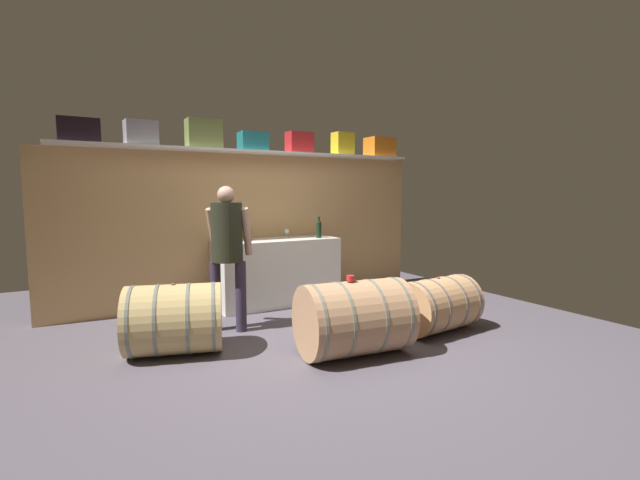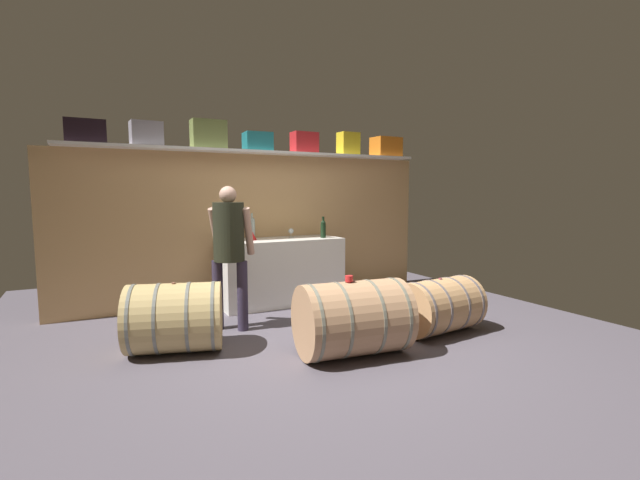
# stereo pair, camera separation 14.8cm
# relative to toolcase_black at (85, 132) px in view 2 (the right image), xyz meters

# --- Properties ---
(ground_plane) EXTENTS (6.25, 7.52, 0.02)m
(ground_plane) POSITION_rel_toolcase_black_xyz_m (1.98, -1.47, -2.11)
(ground_plane) COLOR #534D57
(back_wall_panel) EXTENTS (5.05, 0.10, 1.94)m
(back_wall_panel) POSITION_rel_toolcase_black_xyz_m (1.98, 0.15, -1.13)
(back_wall_panel) COLOR tan
(back_wall_panel) RESTS_ON ground
(high_shelf_board) EXTENTS (4.64, 0.40, 0.03)m
(high_shelf_board) POSITION_rel_toolcase_black_xyz_m (1.98, 0.00, -0.14)
(high_shelf_board) COLOR white
(high_shelf_board) RESTS_ON back_wall_panel
(toolcase_black) EXTENTS (0.41, 0.28, 0.25)m
(toolcase_black) POSITION_rel_toolcase_black_xyz_m (0.00, 0.00, 0.00)
(toolcase_black) COLOR black
(toolcase_black) RESTS_ON high_shelf_board
(toolcase_grey) EXTENTS (0.36, 0.24, 0.28)m
(toolcase_grey) POSITION_rel_toolcase_black_xyz_m (0.62, 0.00, 0.01)
(toolcase_grey) COLOR gray
(toolcase_grey) RESTS_ON high_shelf_board
(toolcase_olive) EXTENTS (0.41, 0.24, 0.35)m
(toolcase_olive) POSITION_rel_toolcase_black_xyz_m (1.33, 0.00, 0.05)
(toolcase_olive) COLOR olive
(toolcase_olive) RESTS_ON high_shelf_board
(toolcase_teal) EXTENTS (0.36, 0.31, 0.24)m
(toolcase_teal) POSITION_rel_toolcase_black_xyz_m (1.96, 0.00, -0.01)
(toolcase_teal) COLOR #1D757E
(toolcase_teal) RESTS_ON high_shelf_board
(toolcase_red) EXTENTS (0.35, 0.22, 0.28)m
(toolcase_red) POSITION_rel_toolcase_black_xyz_m (2.63, 0.00, 0.01)
(toolcase_red) COLOR red
(toolcase_red) RESTS_ON high_shelf_board
(toolcase_yellow) EXTENTS (0.29, 0.21, 0.32)m
(toolcase_yellow) POSITION_rel_toolcase_black_xyz_m (3.32, 0.00, 0.03)
(toolcase_yellow) COLOR yellow
(toolcase_yellow) RESTS_ON high_shelf_board
(toolcase_orange) EXTENTS (0.41, 0.29, 0.28)m
(toolcase_orange) POSITION_rel_toolcase_black_xyz_m (3.98, 0.00, 0.02)
(toolcase_orange) COLOR orange
(toolcase_orange) RESTS_ON high_shelf_board
(work_cabinet) EXTENTS (1.58, 0.62, 0.85)m
(work_cabinet) POSITION_rel_toolcase_black_xyz_m (2.17, -0.22, -1.68)
(work_cabinet) COLOR white
(work_cabinet) RESTS_ON ground
(wine_bottle_dark) EXTENTS (0.07, 0.07, 0.28)m
(wine_bottle_dark) POSITION_rel_toolcase_black_xyz_m (2.73, -0.35, -1.13)
(wine_bottle_dark) COLOR black
(wine_bottle_dark) RESTS_ON work_cabinet
(wine_bottle_clear) EXTENTS (0.08, 0.08, 0.33)m
(wine_bottle_clear) POSITION_rel_toolcase_black_xyz_m (1.87, 0.01, -1.11)
(wine_bottle_clear) COLOR #AAC0BD
(wine_bottle_clear) RESTS_ON work_cabinet
(wine_glass) EXTENTS (0.07, 0.07, 0.12)m
(wine_glass) POSITION_rel_toolcase_black_xyz_m (2.37, -0.10, -1.17)
(wine_glass) COLOR white
(wine_glass) RESTS_ON work_cabinet
(red_funnel) EXTENTS (0.11, 0.11, 0.11)m
(red_funnel) POSITION_rel_toolcase_black_xyz_m (1.81, -0.19, -1.20)
(red_funnel) COLOR red
(red_funnel) RESTS_ON work_cabinet
(wine_barrel_near) EXTENTS (1.02, 0.77, 0.68)m
(wine_barrel_near) POSITION_rel_toolcase_black_xyz_m (2.03, -2.24, -1.76)
(wine_barrel_near) COLOR tan
(wine_barrel_near) RESTS_ON ground
(wine_barrel_far) EXTENTS (0.88, 0.64, 0.57)m
(wine_barrel_far) POSITION_rel_toolcase_black_xyz_m (3.16, -2.11, -1.82)
(wine_barrel_far) COLOR tan
(wine_barrel_far) RESTS_ON ground
(wine_barrel_flank) EXTENTS (0.97, 0.84, 0.64)m
(wine_barrel_flank) POSITION_rel_toolcase_black_xyz_m (0.64, -1.43, -1.78)
(wine_barrel_flank) COLOR tan
(wine_barrel_flank) RESTS_ON ground
(tasting_cup) EXTENTS (0.07, 0.07, 0.05)m
(tasting_cup) POSITION_rel_toolcase_black_xyz_m (1.99, -2.24, -1.40)
(tasting_cup) COLOR red
(tasting_cup) RESTS_ON wine_barrel_near
(winemaker_pouring) EXTENTS (0.50, 0.47, 1.51)m
(winemaker_pouring) POSITION_rel_toolcase_black_xyz_m (1.27, -1.01, -1.17)
(winemaker_pouring) COLOR #32293E
(winemaker_pouring) RESTS_ON ground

